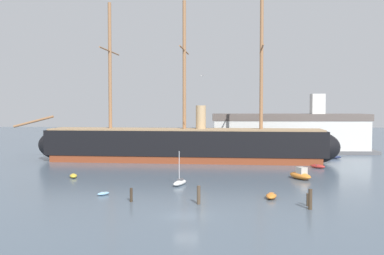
{
  "coord_description": "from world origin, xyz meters",
  "views": [
    {
      "loc": [
        2.54,
        -46.1,
        11.42
      ],
      "look_at": [
        -0.8,
        33.3,
        7.68
      ],
      "focal_mm": 41.88,
      "sensor_mm": 36.0,
      "label": 1
    }
  ],
  "objects_px": {
    "dinghy_foreground_right": "(271,196)",
    "sailboat_far_right": "(332,157)",
    "dinghy_foreground_left": "(103,194)",
    "dinghy_far_left": "(74,154)",
    "sailboat_distant_centre": "(219,152)",
    "tall_ship": "(184,144)",
    "mooring_piling_midwater": "(199,195)",
    "mooring_piling_nearest": "(131,195)",
    "dinghy_mid_left": "(73,176)",
    "mooring_piling_right_pair": "(308,200)",
    "sailboat_near_centre": "(180,182)",
    "motorboat_mid_right": "(300,175)",
    "dinghy_alongside_stern": "(318,166)",
    "mooring_piling_left_pair": "(310,199)",
    "seagull_in_flight": "(201,76)",
    "dockside_warehouse_right": "(289,133)"
  },
  "relations": [
    {
      "from": "dinghy_foreground_right",
      "to": "sailboat_far_right",
      "type": "distance_m",
      "value": 47.03
    },
    {
      "from": "dinghy_foreground_left",
      "to": "dinghy_far_left",
      "type": "xyz_separation_m",
      "value": [
        -17.96,
        45.77,
        0.1
      ]
    },
    {
      "from": "sailboat_far_right",
      "to": "sailboat_distant_centre",
      "type": "bearing_deg",
      "value": 159.43
    },
    {
      "from": "tall_ship",
      "to": "mooring_piling_midwater",
      "type": "xyz_separation_m",
      "value": [
        4.07,
        -40.6,
        -2.51
      ]
    },
    {
      "from": "dinghy_foreground_right",
      "to": "mooring_piling_nearest",
      "type": "relative_size",
      "value": 1.87
    },
    {
      "from": "dinghy_mid_left",
      "to": "mooring_piling_right_pair",
      "type": "xyz_separation_m",
      "value": [
        33.21,
        -19.08,
        0.41
      ]
    },
    {
      "from": "mooring_piling_midwater",
      "to": "dinghy_foreground_left",
      "type": "bearing_deg",
      "value": 158.57
    },
    {
      "from": "dinghy_foreground_left",
      "to": "mooring_piling_midwater",
      "type": "distance_m",
      "value": 13.39
    },
    {
      "from": "dinghy_foreground_left",
      "to": "mooring_piling_nearest",
      "type": "distance_m",
      "value": 5.86
    },
    {
      "from": "mooring_piling_right_pair",
      "to": "mooring_piling_midwater",
      "type": "height_order",
      "value": "mooring_piling_midwater"
    },
    {
      "from": "tall_ship",
      "to": "sailboat_near_centre",
      "type": "xyz_separation_m",
      "value": [
        0.99,
        -28.07,
        -3.18
      ]
    },
    {
      "from": "dinghy_foreground_left",
      "to": "motorboat_mid_right",
      "type": "xyz_separation_m",
      "value": [
        27.96,
        13.95,
        0.47
      ]
    },
    {
      "from": "dinghy_alongside_stern",
      "to": "mooring_piling_left_pair",
      "type": "distance_m",
      "value": 34.83
    },
    {
      "from": "tall_ship",
      "to": "dinghy_far_left",
      "type": "xyz_separation_m",
      "value": [
        -26.32,
        10.05,
        -3.3
      ]
    },
    {
      "from": "mooring_piling_right_pair",
      "to": "dinghy_foreground_left",
      "type": "bearing_deg",
      "value": 168.15
    },
    {
      "from": "mooring_piling_left_pair",
      "to": "mooring_piling_right_pair",
      "type": "relative_size",
      "value": 1.58
    },
    {
      "from": "sailboat_near_centre",
      "to": "mooring_piling_left_pair",
      "type": "bearing_deg",
      "value": -43.33
    },
    {
      "from": "motorboat_mid_right",
      "to": "sailboat_far_right",
      "type": "height_order",
      "value": "sailboat_far_right"
    },
    {
      "from": "tall_ship",
      "to": "sailboat_distant_centre",
      "type": "relative_size",
      "value": 11.26
    },
    {
      "from": "dinghy_foreground_left",
      "to": "motorboat_mid_right",
      "type": "distance_m",
      "value": 31.25
    },
    {
      "from": "dinghy_alongside_stern",
      "to": "mooring_piling_right_pair",
      "type": "height_order",
      "value": "mooring_piling_right_pair"
    },
    {
      "from": "mooring_piling_right_pair",
      "to": "seagull_in_flight",
      "type": "distance_m",
      "value": 36.88
    },
    {
      "from": "sailboat_near_centre",
      "to": "mooring_piling_right_pair",
      "type": "bearing_deg",
      "value": -39.48
    },
    {
      "from": "tall_ship",
      "to": "dinghy_alongside_stern",
      "type": "bearing_deg",
      "value": -19.61
    },
    {
      "from": "mooring_piling_midwater",
      "to": "dinghy_mid_left",
      "type": "bearing_deg",
      "value": 137.79
    },
    {
      "from": "mooring_piling_left_pair",
      "to": "mooring_piling_midwater",
      "type": "height_order",
      "value": "mooring_piling_left_pair"
    },
    {
      "from": "dinghy_foreground_right",
      "to": "seagull_in_flight",
      "type": "relative_size",
      "value": 2.92
    },
    {
      "from": "dinghy_foreground_right",
      "to": "dinghy_far_left",
      "type": "height_order",
      "value": "dinghy_foreground_right"
    },
    {
      "from": "sailboat_near_centre",
      "to": "dockside_warehouse_right",
      "type": "height_order",
      "value": "dockside_warehouse_right"
    },
    {
      "from": "sailboat_far_right",
      "to": "mooring_piling_midwater",
      "type": "distance_m",
      "value": 54.41
    },
    {
      "from": "sailboat_near_centre",
      "to": "tall_ship",
      "type": "bearing_deg",
      "value": 92.03
    },
    {
      "from": "dinghy_alongside_stern",
      "to": "tall_ship",
      "type": "bearing_deg",
      "value": 160.39
    },
    {
      "from": "tall_ship",
      "to": "dinghy_mid_left",
      "type": "xyz_separation_m",
      "value": [
        -16.57,
        -21.88,
        -3.29
      ]
    },
    {
      "from": "dinghy_far_left",
      "to": "tall_ship",
      "type": "bearing_deg",
      "value": -20.9
    },
    {
      "from": "sailboat_near_centre",
      "to": "mooring_piling_nearest",
      "type": "xyz_separation_m",
      "value": [
        -5.03,
        -11.55,
        0.41
      ]
    },
    {
      "from": "motorboat_mid_right",
      "to": "dockside_warehouse_right",
      "type": "height_order",
      "value": "dockside_warehouse_right"
    },
    {
      "from": "sailboat_far_right",
      "to": "dinghy_far_left",
      "type": "bearing_deg",
      "value": 176.14
    },
    {
      "from": "dinghy_foreground_right",
      "to": "sailboat_distant_centre",
      "type": "distance_m",
      "value": 52.57
    },
    {
      "from": "dinghy_foreground_left",
      "to": "dinghy_mid_left",
      "type": "height_order",
      "value": "dinghy_mid_left"
    },
    {
      "from": "tall_ship",
      "to": "motorboat_mid_right",
      "type": "relative_size",
      "value": 13.92
    },
    {
      "from": "dinghy_mid_left",
      "to": "dockside_warehouse_right",
      "type": "distance_m",
      "value": 59.4
    },
    {
      "from": "motorboat_mid_right",
      "to": "mooring_piling_left_pair",
      "type": "distance_m",
      "value": 21.17
    },
    {
      "from": "motorboat_mid_right",
      "to": "dockside_warehouse_right",
      "type": "bearing_deg",
      "value": 82.61
    },
    {
      "from": "dinghy_alongside_stern",
      "to": "dinghy_foreground_right",
      "type": "bearing_deg",
      "value": -113.79
    },
    {
      "from": "dinghy_foreground_right",
      "to": "mooring_piling_right_pair",
      "type": "xyz_separation_m",
      "value": [
        3.65,
        -4.04,
        0.37
      ]
    },
    {
      "from": "dinghy_mid_left",
      "to": "sailboat_near_centre",
      "type": "bearing_deg",
      "value": -19.43
    },
    {
      "from": "dinghy_mid_left",
      "to": "dinghy_far_left",
      "type": "bearing_deg",
      "value": 106.99
    },
    {
      "from": "dinghy_foreground_right",
      "to": "dinghy_alongside_stern",
      "type": "xyz_separation_m",
      "value": [
        12.3,
        27.91,
        0.0
      ]
    },
    {
      "from": "dinghy_far_left",
      "to": "dockside_warehouse_right",
      "type": "bearing_deg",
      "value": 11.24
    },
    {
      "from": "mooring_piling_nearest",
      "to": "mooring_piling_left_pair",
      "type": "relative_size",
      "value": 0.73
    }
  ]
}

